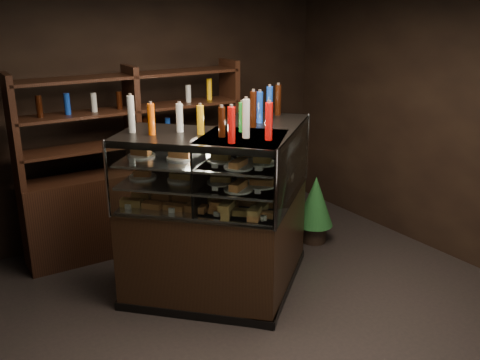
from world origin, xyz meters
name	(u,v)px	position (x,y,z in m)	size (l,w,h in m)	color
ground	(259,324)	(0.00, 0.00, 0.00)	(5.00, 5.00, 0.00)	black
room_shell	(262,98)	(0.00, 0.00, 1.94)	(5.02, 5.02, 3.01)	black
display_case	(230,241)	(0.09, 0.60, 0.52)	(2.10, 1.54, 1.57)	black
food_display	(229,174)	(0.09, 0.60, 1.17)	(1.65, 1.04, 0.48)	#DE984F
bottles_top	(229,115)	(0.09, 0.60, 1.71)	(1.47, 0.90, 0.30)	silver
potted_conifer	(315,200)	(1.50, 1.02, 0.51)	(0.41, 0.41, 0.88)	black
back_shelving	(138,194)	(-0.20, 2.05, 0.61)	(2.44, 0.49, 2.00)	black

